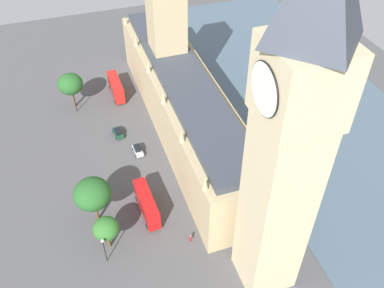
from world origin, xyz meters
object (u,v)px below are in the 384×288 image
object	(u,v)px
car_dark_green_trailing	(118,133)
car_silver_kerbside	(138,150)
parliament_building	(182,97)
plane_tree_corner	(92,194)
street_lamp_far_end	(74,96)
street_lamp_leading	(104,246)
clock_tower	(289,142)
double_decker_bus_midblock	(147,204)
plane_tree_under_trees	(106,229)
double_decker_bus_near_tower	(116,87)
pedestrian_by_river_gate	(191,238)
plane_tree_opposite_hall	(70,84)

from	to	relation	value
car_dark_green_trailing	car_silver_kerbside	distance (m)	8.24
parliament_building	car_silver_kerbside	world-z (taller)	parliament_building
plane_tree_corner	street_lamp_far_end	xyz separation A→B (m)	(-0.42, -36.80, -2.81)
street_lamp_leading	clock_tower	bearing A→B (deg)	156.59
double_decker_bus_midblock	plane_tree_under_trees	distance (m)	10.64
double_decker_bus_near_tower	plane_tree_under_trees	distance (m)	48.79
double_decker_bus_near_tower	car_silver_kerbside	world-z (taller)	double_decker_bus_near_tower
car_dark_green_trailing	pedestrian_by_river_gate	xyz separation A→B (m)	(-7.07, 34.48, -0.18)
clock_tower	street_lamp_far_end	xyz separation A→B (m)	(25.33, -57.81, -26.44)
plane_tree_opposite_hall	parliament_building	bearing A→B (deg)	145.94
plane_tree_corner	clock_tower	bearing A→B (deg)	140.78
plane_tree_corner	parliament_building	bearing A→B (deg)	-137.71
double_decker_bus_midblock	street_lamp_far_end	distance (m)	39.41
double_decker_bus_near_tower	pedestrian_by_river_gate	bearing A→B (deg)	-86.62
clock_tower	street_lamp_leading	size ratio (longest dim) A/B	9.44
parliament_building	plane_tree_opposite_hall	xyz separation A→B (m)	(24.54, -16.59, -1.66)
car_silver_kerbside	plane_tree_under_trees	xyz separation A→B (m)	(10.83, 23.21, 4.51)
double_decker_bus_near_tower	plane_tree_opposite_hall	distance (m)	12.31
street_lamp_leading	double_decker_bus_near_tower	bearing A→B (deg)	-103.08
car_silver_kerbside	double_decker_bus_near_tower	bearing A→B (deg)	-93.13
parliament_building	plane_tree_opposite_hall	size ratio (longest dim) A/B	7.33
clock_tower	plane_tree_corner	distance (m)	40.78
plane_tree_corner	plane_tree_under_trees	xyz separation A→B (m)	(-1.06, 6.97, -2.18)
plane_tree_corner	street_lamp_leading	size ratio (longest dim) A/B	1.67
pedestrian_by_river_gate	double_decker_bus_midblock	bearing A→B (deg)	-118.82
double_decker_bus_near_tower	street_lamp_far_end	xyz separation A→B (m)	(11.30, 3.76, 2.13)
parliament_building	car_dark_green_trailing	distance (m)	17.87
double_decker_bus_near_tower	plane_tree_under_trees	xyz separation A→B (m)	(10.66, 47.53, 2.76)
double_decker_bus_near_tower	plane_tree_under_trees	size ratio (longest dim) A/B	1.41
parliament_building	double_decker_bus_near_tower	world-z (taller)	parliament_building
pedestrian_by_river_gate	parliament_building	bearing A→B (deg)	-167.54
clock_tower	plane_tree_corner	size ratio (longest dim) A/B	5.67
parliament_building	double_decker_bus_near_tower	bearing A→B (deg)	-53.96
car_silver_kerbside	pedestrian_by_river_gate	size ratio (longest dim) A/B	2.61
double_decker_bus_near_tower	car_dark_green_trailing	world-z (taller)	double_decker_bus_near_tower
car_dark_green_trailing	street_lamp_far_end	bearing A→B (deg)	115.85
double_decker_bus_midblock	pedestrian_by_river_gate	size ratio (longest dim) A/B	6.75
plane_tree_opposite_hall	plane_tree_under_trees	bearing A→B (deg)	90.98
pedestrian_by_river_gate	clock_tower	bearing A→B (deg)	71.34
double_decker_bus_near_tower	street_lamp_far_end	world-z (taller)	street_lamp_far_end
double_decker_bus_midblock	double_decker_bus_near_tower	bearing A→B (deg)	-95.55
clock_tower	street_lamp_leading	world-z (taller)	clock_tower
plane_tree_corner	street_lamp_far_end	size ratio (longest dim) A/B	1.54
pedestrian_by_river_gate	street_lamp_far_end	size ratio (longest dim) A/B	0.23
pedestrian_by_river_gate	street_lamp_far_end	xyz separation A→B (m)	(15.39, -47.43, 4.06)
plane_tree_under_trees	street_lamp_far_end	size ratio (longest dim) A/B	1.08
double_decker_bus_near_tower	plane_tree_corner	size ratio (longest dim) A/B	0.99
parliament_building	street_lamp_leading	bearing A→B (deg)	52.59
pedestrian_by_river_gate	plane_tree_under_trees	bearing A→B (deg)	-76.30
car_dark_green_trailing	street_lamp_leading	bearing A→B (deg)	-111.43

